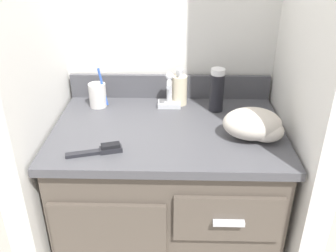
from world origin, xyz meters
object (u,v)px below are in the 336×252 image
hand_towel (255,125)px  toothbrush_cup (98,95)px  shaving_cream_can (217,90)px  hairbrush (102,150)px  soap_dispenser (179,89)px

hand_towel → toothbrush_cup: bearing=157.5°
hand_towel → shaving_cream_can: bearing=117.4°
shaving_cream_can → hand_towel: shaving_cream_can is taller
hairbrush → hand_towel: (0.50, 0.11, 0.04)m
shaving_cream_can → hairbrush: bearing=-140.2°
soap_dispenser → shaving_cream_can: 0.15m
soap_dispenser → hairbrush: soap_dispenser is taller
soap_dispenser → hand_towel: 0.37m
soap_dispenser → hand_towel: bearing=-46.7°
shaving_cream_can → hairbrush: shaving_cream_can is taller
toothbrush_cup → hairbrush: 0.36m
toothbrush_cup → hand_towel: toothbrush_cup is taller
shaving_cream_can → hand_towel: size_ratio=0.83×
shaving_cream_can → hand_towel: (0.11, -0.21, -0.04)m
hairbrush → hand_towel: bearing=-3.7°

